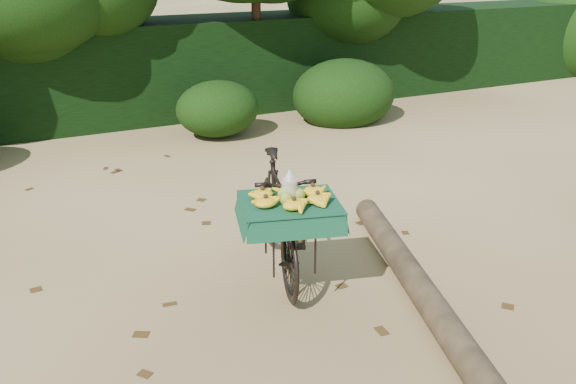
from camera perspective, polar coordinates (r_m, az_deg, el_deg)
name	(u,v)px	position (r m, az deg, el deg)	size (l,w,h in m)	color
ground	(224,260)	(6.45, -6.00, -6.32)	(80.00, 80.00, 0.00)	tan
vendor_bicycle	(279,215)	(5.94, -0.87, -2.21)	(1.19, 2.05, 1.19)	black
fallen_log	(418,285)	(5.83, 12.04, -8.49)	(0.26, 0.26, 3.59)	brown
hedge_backdrop	(104,73)	(12.02, -16.85, 10.62)	(26.00, 1.80, 1.80)	black
tree_row	(65,17)	(11.00, -20.15, 15.11)	(14.50, 2.00, 4.00)	black
bush_clumps	(160,118)	(10.30, -11.85, 6.78)	(8.80, 1.70, 0.90)	black
leaf_litter	(204,235)	(7.00, -7.85, -4.01)	(7.00, 7.30, 0.01)	#432A12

